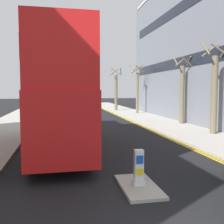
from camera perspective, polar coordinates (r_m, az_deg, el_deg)
sidewalk_right at (r=21.69m, az=13.15°, el=-3.21°), size 4.00×80.00×0.14m
sidewalk_left at (r=20.24m, az=-22.83°, el=-4.04°), size 4.00×80.00×0.14m
kerb_line_outer at (r=19.08m, az=9.84°, el=-4.45°), size 0.10×56.00×0.01m
kerb_line_inner at (r=19.02m, az=9.39°, el=-4.47°), size 0.10×56.00×0.01m
traffic_island at (r=8.62m, az=5.70°, el=-15.59°), size 1.10×2.20×0.10m
keep_left_bollard at (r=8.44m, az=5.74°, el=-12.04°), size 0.36×0.28×1.11m
double_decker_bus_away at (r=13.78m, az=-11.06°, el=4.63°), size 2.85×10.83×5.64m
street_tree_near at (r=18.73m, az=21.07°, el=4.21°), size 1.68×1.61×6.16m
street_tree_mid at (r=37.78m, az=0.86°, el=4.63°), size 1.67×1.63×6.02m
street_tree_far at (r=23.61m, az=14.76°, el=4.18°), size 1.44×1.38×5.89m
street_tree_distant at (r=33.05m, az=5.45°, el=5.10°), size 1.87×1.88×6.07m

